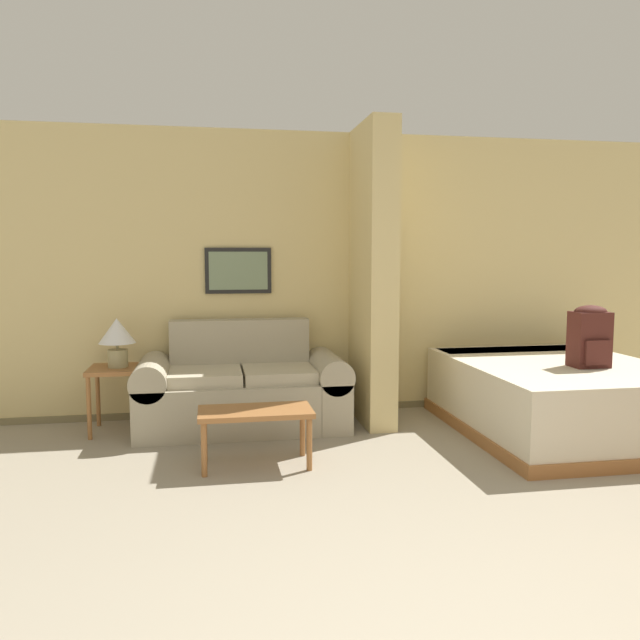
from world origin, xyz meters
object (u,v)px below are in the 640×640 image
bed (558,397)px  coffee_table (255,417)px  table_lamp (117,336)px  backpack (590,335)px  couch (242,390)px

bed → coffee_table: bearing=-171.0°
table_lamp → backpack: backpack is taller
couch → coffee_table: size_ratio=2.25×
couch → coffee_table: bearing=-87.7°
coffee_table → bed: bearing=9.0°
couch → table_lamp: (-1.02, 0.04, 0.49)m
couch → table_lamp: size_ratio=4.35×
coffee_table → bed: (2.55, 0.40, -0.05)m
couch → table_lamp: bearing=177.6°
couch → coffee_table: 1.03m
coffee_table → table_lamp: size_ratio=1.93×
bed → backpack: backpack is taller
couch → bed: size_ratio=0.89×
table_lamp → backpack: (3.72, -0.90, 0.03)m
coffee_table → bed: 2.58m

